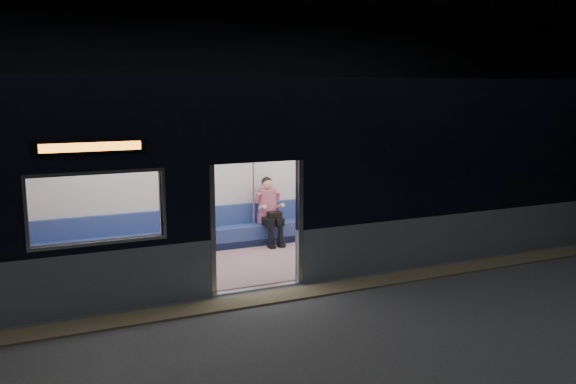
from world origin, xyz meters
TOP-DOWN VIEW (x-y plane):
  - station_floor at (0.00, 0.00)m, footprint 24.00×14.00m
  - station_envelope at (0.00, 0.00)m, footprint 24.00×14.00m
  - tactile_strip at (0.00, 0.55)m, footprint 22.80×0.50m
  - metro_car at (-0.00, 2.54)m, footprint 18.00×3.04m
  - passenger at (1.25, 3.55)m, footprint 0.39×0.68m
  - handbag at (1.28, 3.32)m, footprint 0.30×0.28m
  - transit_map at (3.53, 3.85)m, footprint 1.03×0.03m

SIDE VIEW (x-z plane):
  - station_floor at x=0.00m, z-range -0.01..0.00m
  - tactile_strip at x=0.00m, z-range 0.00..0.03m
  - handbag at x=1.28m, z-range 0.61..0.73m
  - passenger at x=1.25m, z-range 0.11..1.48m
  - transit_map at x=3.53m, z-range 1.15..1.82m
  - metro_car at x=0.00m, z-range 0.17..3.52m
  - station_envelope at x=0.00m, z-range 1.16..6.16m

